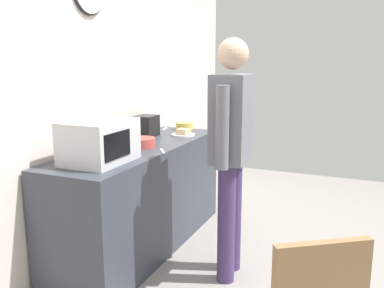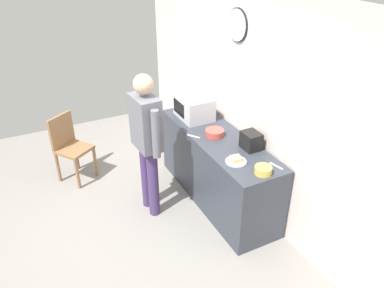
{
  "view_description": "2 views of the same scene",
  "coord_description": "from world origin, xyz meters",
  "px_view_note": "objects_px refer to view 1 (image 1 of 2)",
  "views": [
    {
      "loc": [
        -2.93,
        -0.52,
        1.62
      ],
      "look_at": [
        0.04,
        0.76,
        0.96
      ],
      "focal_mm": 38.3,
      "sensor_mm": 36.0,
      "label": 1
    },
    {
      "loc": [
        3.39,
        -0.85,
        3.05
      ],
      "look_at": [
        0.08,
        0.83,
        0.94
      ],
      "focal_mm": 34.84,
      "sensor_mm": 36.0,
      "label": 2
    }
  ],
  "objects_px": {
    "salad_bowl": "(142,142)",
    "person_standing": "(231,142)",
    "microwave": "(99,141)",
    "toaster": "(146,126)",
    "sandwich_plate": "(183,133)",
    "cereal_bowl": "(184,126)",
    "spoon_utensil": "(165,129)",
    "fork_utensil": "(162,151)"
  },
  "relations": [
    {
      "from": "salad_bowl",
      "to": "person_standing",
      "type": "bearing_deg",
      "value": -98.59
    },
    {
      "from": "microwave",
      "to": "toaster",
      "type": "xyz_separation_m",
      "value": [
        1.02,
        0.2,
        -0.05
      ]
    },
    {
      "from": "sandwich_plate",
      "to": "salad_bowl",
      "type": "bearing_deg",
      "value": 171.39
    },
    {
      "from": "cereal_bowl",
      "to": "spoon_utensil",
      "type": "height_order",
      "value": "cereal_bowl"
    },
    {
      "from": "salad_bowl",
      "to": "toaster",
      "type": "xyz_separation_m",
      "value": [
        0.45,
        0.21,
        0.06
      ]
    },
    {
      "from": "sandwich_plate",
      "to": "cereal_bowl",
      "type": "bearing_deg",
      "value": 22.63
    },
    {
      "from": "microwave",
      "to": "fork_utensil",
      "type": "bearing_deg",
      "value": -27.43
    },
    {
      "from": "sandwich_plate",
      "to": "person_standing",
      "type": "height_order",
      "value": "person_standing"
    },
    {
      "from": "sandwich_plate",
      "to": "toaster",
      "type": "xyz_separation_m",
      "value": [
        -0.17,
        0.31,
        0.08
      ]
    },
    {
      "from": "toaster",
      "to": "cereal_bowl",
      "type": "bearing_deg",
      "value": -20.28
    },
    {
      "from": "microwave",
      "to": "toaster",
      "type": "bearing_deg",
      "value": 11.23
    },
    {
      "from": "fork_utensil",
      "to": "person_standing",
      "type": "xyz_separation_m",
      "value": [
        -0.03,
        -0.58,
        0.13
      ]
    },
    {
      "from": "sandwich_plate",
      "to": "toaster",
      "type": "relative_size",
      "value": 1.03
    },
    {
      "from": "microwave",
      "to": "sandwich_plate",
      "type": "distance_m",
      "value": 1.2
    },
    {
      "from": "spoon_utensil",
      "to": "microwave",
      "type": "bearing_deg",
      "value": -170.99
    },
    {
      "from": "salad_bowl",
      "to": "microwave",
      "type": "bearing_deg",
      "value": 179.11
    },
    {
      "from": "sandwich_plate",
      "to": "cereal_bowl",
      "type": "xyz_separation_m",
      "value": [
        0.31,
        0.13,
        0.02
      ]
    },
    {
      "from": "fork_utensil",
      "to": "toaster",
      "type": "bearing_deg",
      "value": 39.87
    },
    {
      "from": "sandwich_plate",
      "to": "salad_bowl",
      "type": "xyz_separation_m",
      "value": [
        -0.62,
        0.09,
        0.02
      ]
    },
    {
      "from": "person_standing",
      "to": "sandwich_plate",
      "type": "bearing_deg",
      "value": 44.18
    },
    {
      "from": "microwave",
      "to": "sandwich_plate",
      "type": "xyz_separation_m",
      "value": [
        1.19,
        -0.1,
        -0.13
      ]
    },
    {
      "from": "sandwich_plate",
      "to": "cereal_bowl",
      "type": "relative_size",
      "value": 1.27
    },
    {
      "from": "cereal_bowl",
      "to": "person_standing",
      "type": "relative_size",
      "value": 0.1
    },
    {
      "from": "microwave",
      "to": "sandwich_plate",
      "type": "height_order",
      "value": "microwave"
    },
    {
      "from": "toaster",
      "to": "spoon_utensil",
      "type": "bearing_deg",
      "value": 3.7
    },
    {
      "from": "microwave",
      "to": "person_standing",
      "type": "xyz_separation_m",
      "value": [
        0.44,
        -0.83,
        -0.02
      ]
    },
    {
      "from": "sandwich_plate",
      "to": "fork_utensil",
      "type": "bearing_deg",
      "value": -168.49
    },
    {
      "from": "salad_bowl",
      "to": "spoon_utensil",
      "type": "bearing_deg",
      "value": 15.13
    },
    {
      "from": "microwave",
      "to": "cereal_bowl",
      "type": "height_order",
      "value": "microwave"
    },
    {
      "from": "salad_bowl",
      "to": "fork_utensil",
      "type": "height_order",
      "value": "salad_bowl"
    },
    {
      "from": "toaster",
      "to": "salad_bowl",
      "type": "bearing_deg",
      "value": -154.88
    },
    {
      "from": "cereal_bowl",
      "to": "fork_utensil",
      "type": "height_order",
      "value": "cereal_bowl"
    },
    {
      "from": "toaster",
      "to": "person_standing",
      "type": "distance_m",
      "value": 1.18
    },
    {
      "from": "sandwich_plate",
      "to": "spoon_utensil",
      "type": "xyz_separation_m",
      "value": [
        0.26,
        0.33,
        -0.02
      ]
    },
    {
      "from": "fork_utensil",
      "to": "microwave",
      "type": "bearing_deg",
      "value": 152.57
    },
    {
      "from": "toaster",
      "to": "person_standing",
      "type": "height_order",
      "value": "person_standing"
    },
    {
      "from": "cereal_bowl",
      "to": "toaster",
      "type": "height_order",
      "value": "toaster"
    },
    {
      "from": "microwave",
      "to": "spoon_utensil",
      "type": "height_order",
      "value": "microwave"
    },
    {
      "from": "microwave",
      "to": "salad_bowl",
      "type": "distance_m",
      "value": 0.58
    },
    {
      "from": "spoon_utensil",
      "to": "cereal_bowl",
      "type": "bearing_deg",
      "value": -77.32
    },
    {
      "from": "fork_utensil",
      "to": "spoon_utensil",
      "type": "bearing_deg",
      "value": 26.18
    },
    {
      "from": "fork_utensil",
      "to": "person_standing",
      "type": "relative_size",
      "value": 0.1
    }
  ]
}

